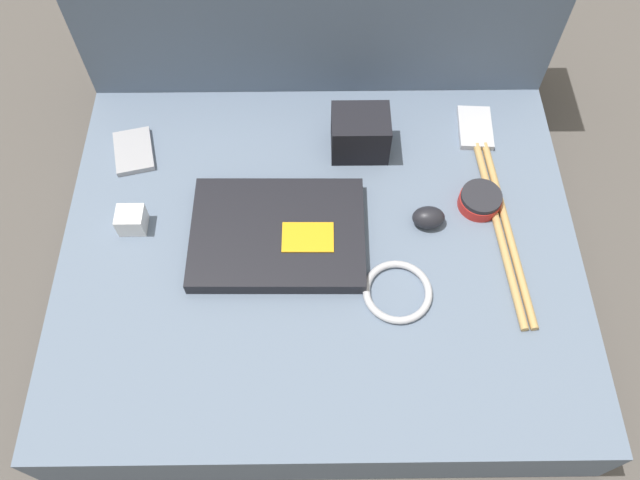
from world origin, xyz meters
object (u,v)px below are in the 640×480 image
object	(u,v)px
phone_silver	(475,128)
phone_black	(134,151)
laptop	(278,234)
speaker_puck	(480,200)
camera_pouch	(360,133)
charger_brick	(132,220)
computer_mouse	(428,217)

from	to	relation	value
phone_silver	phone_black	distance (m)	0.67
laptop	phone_silver	world-z (taller)	laptop
speaker_puck	phone_black	xyz separation A→B (m)	(-0.65, 0.13, -0.01)
camera_pouch	speaker_puck	bearing A→B (deg)	-32.48
laptop	phone_black	xyz separation A→B (m)	(-0.29, 0.20, -0.01)
phone_black	charger_brick	size ratio (longest dim) A/B	2.38
phone_silver	laptop	bearing A→B (deg)	-144.09
computer_mouse	speaker_puck	bearing A→B (deg)	21.28
speaker_puck	computer_mouse	bearing A→B (deg)	-158.85
speaker_puck	phone_silver	size ratio (longest dim) A/B	0.72
laptop	phone_silver	xyz separation A→B (m)	(0.39, 0.25, -0.01)
speaker_puck	phone_black	world-z (taller)	speaker_puck
laptop	camera_pouch	xyz separation A→B (m)	(0.15, 0.20, 0.03)
camera_pouch	charger_brick	world-z (taller)	camera_pouch
laptop	speaker_puck	world-z (taller)	speaker_puck
charger_brick	computer_mouse	bearing A→B (deg)	0.12
camera_pouch	charger_brick	size ratio (longest dim) A/B	2.23
speaker_puck	camera_pouch	bearing A→B (deg)	147.52
phone_silver	phone_black	xyz separation A→B (m)	(-0.67, -0.05, -0.00)
computer_mouse	phone_black	xyz separation A→B (m)	(-0.56, 0.17, -0.01)
phone_silver	camera_pouch	xyz separation A→B (m)	(-0.23, -0.04, 0.04)
laptop	phone_black	bearing A→B (deg)	146.23
laptop	computer_mouse	xyz separation A→B (m)	(0.27, 0.03, 0.00)
computer_mouse	camera_pouch	world-z (taller)	camera_pouch
phone_black	camera_pouch	distance (m)	0.44
computer_mouse	phone_silver	bearing A→B (deg)	62.02
speaker_puck	phone_black	size ratio (longest dim) A/B	0.66
computer_mouse	camera_pouch	size ratio (longest dim) A/B	0.54
laptop	camera_pouch	distance (m)	0.26
laptop	phone_silver	size ratio (longest dim) A/B	2.87
phone_silver	phone_black	bearing A→B (deg)	-172.36
phone_silver	speaker_puck	bearing A→B (deg)	-92.38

